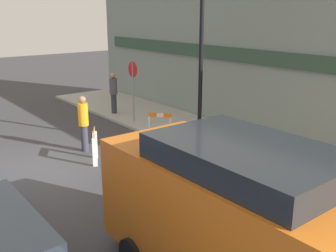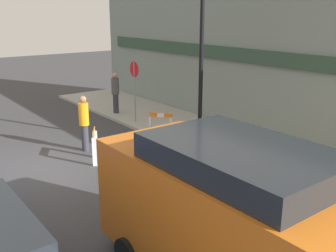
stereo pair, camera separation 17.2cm
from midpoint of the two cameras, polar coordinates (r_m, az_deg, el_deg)
name	(u,v)px [view 2 (the right image)]	position (r m, az deg, el deg)	size (l,w,h in m)	color
ground_plane	(31,172)	(11.66, -18.91, -6.37)	(60.00, 60.00, 0.00)	#38383A
sidewalk_slab	(195,132)	(14.53, 4.34, -0.81)	(18.00, 3.19, 0.11)	#9E9B93
storefront_facade	(230,55)	(15.13, 9.38, 10.15)	(18.00, 0.22, 5.50)	gray
streetlamp_post	(202,17)	(11.94, 5.41, 15.43)	(0.44, 0.44, 6.41)	black
stop_sign	(134,82)	(15.30, -4.56, 6.39)	(0.60, 0.06, 2.38)	gray
barricade_0	(197,161)	(10.47, 4.73, -5.06)	(0.22, 0.82, 0.95)	white
barricade_1	(161,127)	(13.16, -0.68, -0.22)	(0.69, 0.61, 1.08)	white
barricade_2	(95,145)	(11.79, -10.16, -2.70)	(0.71, 0.47, 1.00)	white
traffic_cone_0	(202,153)	(11.80, 5.45, -3.92)	(0.30, 0.30, 0.54)	black
traffic_cone_1	(187,145)	(12.27, 3.24, -2.72)	(0.30, 0.30, 0.67)	black
traffic_cone_2	(216,157)	(11.40, 7.40, -4.54)	(0.30, 0.30, 0.60)	black
traffic_cone_3	(132,140)	(13.05, -4.91, -2.04)	(0.30, 0.30, 0.47)	black
person_worker	(84,121)	(12.67, -11.71, 0.71)	(0.43, 0.43, 1.80)	#33333D
person_pedestrian	(115,91)	(16.89, -7.35, 5.02)	(0.42, 0.42, 1.74)	#33333D
work_van	(237,218)	(6.09, 10.86, -12.98)	(5.06, 2.15, 2.53)	#D16619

